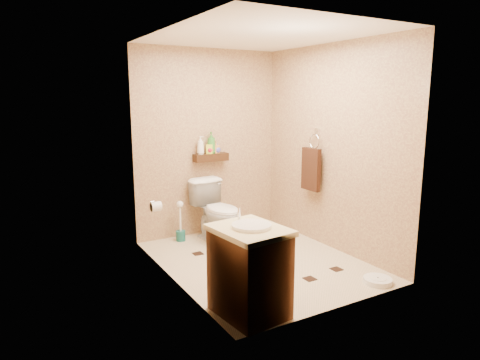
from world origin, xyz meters
TOP-DOWN VIEW (x-y plane):
  - ground at (0.00, 0.00)m, footprint 2.50×2.50m
  - wall_back at (0.00, 1.25)m, footprint 2.00×0.04m
  - wall_front at (0.00, -1.25)m, footprint 2.00×0.04m
  - wall_left at (-1.00, 0.00)m, footprint 0.04×2.50m
  - wall_right at (1.00, 0.00)m, footprint 0.04×2.50m
  - ceiling at (0.00, 0.00)m, footprint 2.00×2.50m
  - wall_shelf at (0.00, 1.17)m, footprint 0.46×0.14m
  - floor_accents at (0.04, -0.06)m, footprint 1.19×1.36m
  - toilet at (-0.08, 0.83)m, footprint 0.52×0.80m
  - vanity at (-0.70, -0.95)m, footprint 0.57×0.67m
  - bathroom_scale at (0.70, -1.07)m, footprint 0.33×0.33m
  - toilet_brush at (-0.49, 1.07)m, footprint 0.12×0.12m
  - towel_ring at (0.91, 0.25)m, footprint 0.12×0.30m
  - toilet_paper at (-0.94, 0.65)m, footprint 0.12×0.11m
  - bottle_a at (-0.15, 1.17)m, footprint 0.11×0.11m
  - bottle_b at (-0.02, 1.17)m, footprint 0.12×0.12m
  - bottle_c at (-0.01, 1.17)m, footprint 0.15×0.15m
  - bottle_d at (0.01, 1.17)m, footprint 0.12×0.12m
  - bottle_e at (0.08, 1.17)m, footprint 0.08×0.08m
  - bottle_f at (0.09, 1.17)m, footprint 0.10×0.10m

SIDE VIEW (x-z plane):
  - ground at x=0.00m, z-range 0.00..0.00m
  - floor_accents at x=0.04m, z-range 0.00..0.01m
  - bathroom_scale at x=0.70m, z-range 0.00..0.05m
  - toilet_brush at x=-0.49m, z-range -0.08..0.44m
  - toilet at x=-0.08m, z-range 0.00..0.77m
  - vanity at x=-0.70m, z-range -0.05..0.82m
  - toilet_paper at x=-0.94m, z-range 0.54..0.66m
  - towel_ring at x=0.91m, z-range 0.57..1.33m
  - wall_shelf at x=0.00m, z-range 0.97..1.07m
  - bottle_f at x=0.09m, z-range 1.07..1.20m
  - bottle_c at x=-0.01m, z-range 1.07..1.21m
  - bottle_e at x=0.08m, z-range 1.07..1.23m
  - bottle_b at x=-0.02m, z-range 1.07..1.25m
  - bottle_a at x=-0.15m, z-range 1.07..1.30m
  - wall_back at x=0.00m, z-range 0.00..2.40m
  - wall_front at x=0.00m, z-range 0.00..2.40m
  - wall_left at x=-1.00m, z-range 0.00..2.40m
  - wall_right at x=1.00m, z-range 0.00..2.40m
  - bottle_d at x=0.01m, z-range 1.07..1.35m
  - ceiling at x=0.00m, z-range 2.39..2.41m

